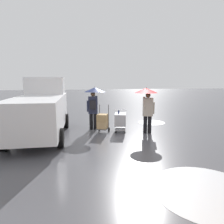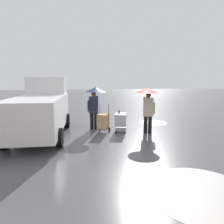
# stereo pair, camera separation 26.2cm
# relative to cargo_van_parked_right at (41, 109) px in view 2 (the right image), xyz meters

# --- Properties ---
(ground_plane) EXTENTS (90.00, 90.00, 0.00)m
(ground_plane) POSITION_rel_cargo_van_parked_right_xyz_m (-3.82, 0.34, -1.18)
(ground_plane) COLOR #4C4C51
(slush_patch_under_van) EXTENTS (1.56, 1.56, 0.01)m
(slush_patch_under_van) POSITION_rel_cargo_van_parked_right_xyz_m (-5.92, -1.62, -1.18)
(slush_patch_under_van) COLOR #ADAFB5
(slush_patch_under_van) RESTS_ON ground
(slush_patch_mid_street) EXTENTS (2.49, 2.49, 0.01)m
(slush_patch_mid_street) POSITION_rel_cargo_van_parked_right_xyz_m (-4.29, 5.59, -1.18)
(slush_patch_mid_street) COLOR silver
(slush_patch_mid_street) RESTS_ON ground
(cargo_van_parked_right) EXTENTS (2.35, 5.41, 2.60)m
(cargo_van_parked_right) POSITION_rel_cargo_van_parked_right_xyz_m (0.00, 0.00, 0.00)
(cargo_van_parked_right) COLOR white
(cargo_van_parked_right) RESTS_ON ground
(shopping_cart_vendor) EXTENTS (0.74, 0.93, 1.04)m
(shopping_cart_vendor) POSITION_rel_cargo_van_parked_right_xyz_m (-3.62, 0.10, -0.61)
(shopping_cart_vendor) COLOR #B2B2B7
(shopping_cart_vendor) RESTS_ON ground
(hand_dolly_boxes) EXTENTS (0.74, 0.84, 1.32)m
(hand_dolly_boxes) POSITION_rel_cargo_van_parked_right_xyz_m (-2.75, 0.16, -0.64)
(hand_dolly_boxes) COLOR #515156
(hand_dolly_boxes) RESTS_ON ground
(pedestrian_pink_side) EXTENTS (1.04, 1.04, 2.15)m
(pedestrian_pink_side) POSITION_rel_cargo_van_parked_right_xyz_m (-4.74, 0.60, 0.41)
(pedestrian_pink_side) COLOR black
(pedestrian_pink_side) RESTS_ON ground
(pedestrian_black_side) EXTENTS (1.04, 1.04, 2.15)m
(pedestrian_black_side) POSITION_rel_cargo_van_parked_right_xyz_m (-2.44, -0.56, 0.39)
(pedestrian_black_side) COLOR black
(pedestrian_black_side) RESTS_ON ground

